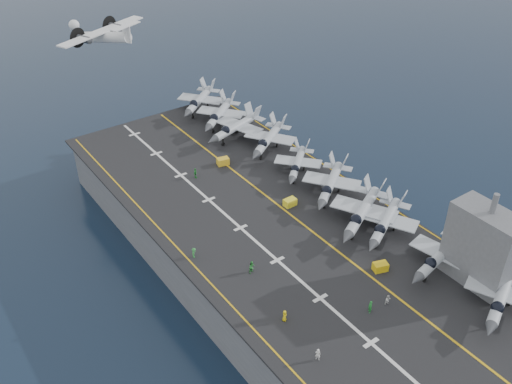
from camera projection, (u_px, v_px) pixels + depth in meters
ground at (269, 262)px, 102.63m from camera, size 500.00×500.00×0.00m
hull at (269, 240)px, 99.84m from camera, size 36.00×90.00×10.00m
flight_deck at (270, 216)px, 96.93m from camera, size 38.00×92.00×0.40m
foul_line at (284, 209)px, 98.25m from camera, size 0.35×90.00×0.02m
landing_centerline at (241, 228)px, 93.91m from camera, size 0.50×90.00×0.02m
deck_edge_port at (182, 253)px, 88.61m from camera, size 0.25×90.00×0.02m
deck_edge_stbd at (349, 181)px, 105.73m from camera, size 0.25×90.00×0.02m
island_superstructure at (484, 239)px, 79.62m from camera, size 5.00×10.00×15.00m
fighter_jet_0 at (502, 295)px, 77.39m from camera, size 17.37×14.82×5.10m
fighter_jet_1 at (441, 255)px, 84.38m from camera, size 16.34×12.50×5.10m
fighter_jet_2 at (386, 220)px, 91.32m from camera, size 17.74×15.61×5.16m
fighter_jet_3 at (363, 210)px, 93.19m from camera, size 19.41×17.09×5.64m
fighter_jet_4 at (331, 182)px, 100.51m from camera, size 18.34×17.09×5.30m
fighter_jet_5 at (298, 163)px, 106.81m from camera, size 15.81×15.38×4.61m
fighter_jet_6 at (269, 138)px, 114.12m from camera, size 18.36×16.85×5.30m
fighter_jet_7 at (236, 126)px, 118.30m from camera, size 17.81×14.33×5.39m
fighter_jet_8 at (220, 113)px, 123.42m from camera, size 18.51×17.59×5.36m
tow_cart_a at (380, 267)px, 84.98m from camera, size 2.49×2.01×1.29m
tow_cart_b at (290, 202)px, 98.91m from camera, size 2.19×1.44×1.30m
tow_cart_c at (223, 161)px, 110.32m from camera, size 2.53×1.92×1.36m
crew_0 at (285, 316)px, 76.48m from camera, size 1.23×1.21×1.73m
crew_1 at (318, 354)px, 70.97m from camera, size 1.32×1.34×1.89m
crew_2 at (252, 267)px, 84.39m from camera, size 1.40×1.11×2.04m
crew_3 at (194, 253)px, 87.31m from camera, size 1.24×1.22×1.74m
crew_4 at (195, 173)px, 106.15m from camera, size 1.43×1.41×2.01m
crew_6 at (370, 307)px, 77.69m from camera, size 1.13×1.37×1.96m
crew_7 at (388, 300)px, 79.07m from camera, size 1.04×0.78×1.59m
transport_plane at (103, 37)px, 122.14m from camera, size 27.56×23.67×5.48m
fighter_jet_9 at (199, 99)px, 129.15m from camera, size 18.51×17.59×5.36m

